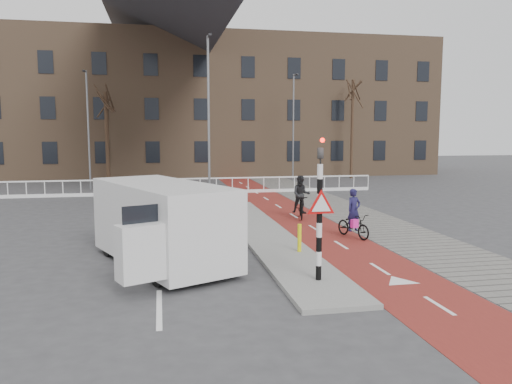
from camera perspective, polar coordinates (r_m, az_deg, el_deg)
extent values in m
plane|color=#38383A|center=(14.73, 6.94, -8.02)|extent=(120.00, 120.00, 0.00)
cube|color=maroon|center=(24.56, 3.11, -1.98)|extent=(2.50, 60.00, 0.01)
cube|color=slate|center=(25.39, 9.25, -1.77)|extent=(3.00, 60.00, 0.01)
cube|color=gray|center=(18.31, 0.99, -4.84)|extent=(1.80, 16.00, 0.12)
cylinder|color=black|center=(12.36, 7.25, -3.50)|extent=(0.14, 0.14, 2.88)
imported|color=black|center=(12.16, 7.38, 5.06)|extent=(0.13, 0.16, 0.80)
cylinder|color=#FF0C05|center=(12.03, 7.60, 5.89)|extent=(0.11, 0.02, 0.11)
cylinder|color=yellow|center=(15.40, 4.99, -5.24)|extent=(0.12, 0.12, 0.86)
imported|color=black|center=(18.25, 11.08, -3.77)|extent=(1.08, 1.76, 0.87)
imported|color=#1A1741|center=(18.15, 11.12, -2.02)|extent=(0.64, 0.52, 1.52)
cube|color=#EC219E|center=(17.67, 11.20, -3.56)|extent=(0.28, 0.22, 0.29)
imported|color=black|center=(21.88, 5.17, -1.68)|extent=(0.87, 1.81, 1.05)
imported|color=black|center=(21.80, 5.19, -0.28)|extent=(0.92, 0.79, 1.65)
cube|color=silver|center=(14.43, -10.67, -3.32)|extent=(4.21, 5.85, 2.17)
cube|color=#1F9028|center=(14.49, -15.01, -3.79)|extent=(1.44, 3.18, 0.55)
cube|color=#1F9028|center=(14.50, -6.31, -3.60)|extent=(1.44, 3.18, 0.55)
cube|color=black|center=(12.03, -10.63, -3.40)|extent=(1.81, 0.85, 0.90)
cylinder|color=black|center=(12.61, -10.92, -8.86)|extent=(0.56, 0.81, 0.76)
cylinder|color=black|center=(13.44, -3.65, -7.76)|extent=(0.56, 0.81, 0.76)
cylinder|color=black|center=(15.96, -16.41, -5.69)|extent=(0.56, 0.81, 0.76)
cylinder|color=black|center=(16.63, -10.34, -5.02)|extent=(0.56, 0.81, 0.76)
cube|color=silver|center=(30.68, -12.01, 1.42)|extent=(28.00, 0.08, 0.08)
cube|color=silver|center=(30.77, -11.97, -0.15)|extent=(28.00, 0.10, 0.20)
cube|color=#7F6047|center=(45.62, -9.31, 9.56)|extent=(46.00, 10.00, 12.00)
cylinder|color=#312116|center=(38.79, -16.65, 5.97)|extent=(0.30, 0.30, 6.74)
cylinder|color=#312116|center=(41.75, 10.93, 7.02)|extent=(0.23, 0.23, 7.97)
cylinder|color=slate|center=(25.79, -5.43, 7.96)|extent=(0.12, 0.12, 8.56)
cylinder|color=slate|center=(34.77, -18.61, 6.67)|extent=(0.12, 0.12, 7.75)
cylinder|color=slate|center=(38.85, 4.28, 7.30)|extent=(0.12, 0.12, 8.18)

